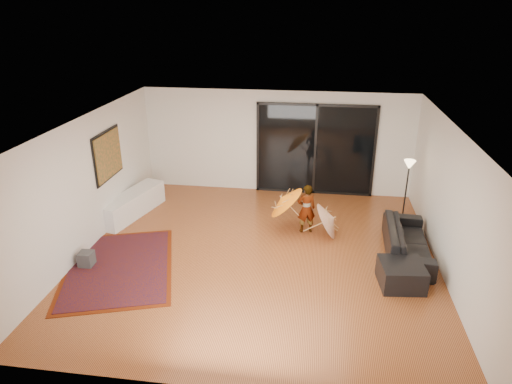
% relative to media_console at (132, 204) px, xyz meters
% --- Properties ---
extents(floor, '(7.00, 7.00, 0.00)m').
position_rel_media_console_xyz_m(floor, '(3.25, -1.48, -0.28)').
color(floor, '#AB5E2F').
rests_on(floor, ground).
extents(ceiling, '(7.00, 7.00, 0.00)m').
position_rel_media_console_xyz_m(ceiling, '(3.25, -1.48, 2.42)').
color(ceiling, white).
rests_on(ceiling, wall_back).
extents(wall_back, '(7.00, 0.00, 7.00)m').
position_rel_media_console_xyz_m(wall_back, '(3.25, 2.02, 1.07)').
color(wall_back, silver).
rests_on(wall_back, floor).
extents(wall_front, '(7.00, 0.00, 7.00)m').
position_rel_media_console_xyz_m(wall_front, '(3.25, -4.98, 1.07)').
color(wall_front, silver).
rests_on(wall_front, floor).
extents(wall_left, '(0.00, 7.00, 7.00)m').
position_rel_media_console_xyz_m(wall_left, '(-0.25, -1.48, 1.07)').
color(wall_left, silver).
rests_on(wall_left, floor).
extents(wall_right, '(0.00, 7.00, 7.00)m').
position_rel_media_console_xyz_m(wall_right, '(6.75, -1.48, 1.07)').
color(wall_right, silver).
rests_on(wall_right, floor).
extents(sliding_door, '(3.06, 0.07, 2.40)m').
position_rel_media_console_xyz_m(sliding_door, '(4.25, 1.99, 0.92)').
color(sliding_door, black).
rests_on(sliding_door, wall_back).
extents(painting, '(0.04, 1.28, 1.08)m').
position_rel_media_console_xyz_m(painting, '(-0.21, -0.48, 1.37)').
color(painting, black).
rests_on(painting, wall_left).
extents(media_console, '(0.98, 2.06, 0.56)m').
position_rel_media_console_xyz_m(media_console, '(0.00, 0.00, 0.00)').
color(media_console, white).
rests_on(media_console, floor).
extents(speaker, '(0.27, 0.27, 0.30)m').
position_rel_media_console_xyz_m(speaker, '(0.00, -2.34, -0.13)').
color(speaker, '#424244').
rests_on(speaker, floor).
extents(persian_rug, '(2.76, 3.28, 0.02)m').
position_rel_media_console_xyz_m(persian_rug, '(0.62, -2.31, -0.27)').
color(persian_rug, '#5B1D07').
rests_on(persian_rug, floor).
extents(sofa, '(0.92, 2.14, 0.62)m').
position_rel_media_console_xyz_m(sofa, '(6.20, -1.02, 0.03)').
color(sofa, black).
rests_on(sofa, floor).
extents(ottoman, '(0.83, 0.83, 0.43)m').
position_rel_media_console_xyz_m(ottoman, '(5.92, -2.15, -0.06)').
color(ottoman, black).
rests_on(ottoman, floor).
extents(floor_lamp, '(0.26, 0.26, 1.51)m').
position_rel_media_console_xyz_m(floor_lamp, '(6.35, 0.51, 0.91)').
color(floor_lamp, black).
rests_on(floor_lamp, floor).
extents(child, '(0.47, 0.37, 1.12)m').
position_rel_media_console_xyz_m(child, '(4.14, -0.29, 0.28)').
color(child, '#999999').
rests_on(child, floor).
extents(parasol_orange, '(0.76, 0.89, 0.89)m').
position_rel_media_console_xyz_m(parasol_orange, '(3.59, -0.34, 0.46)').
color(parasol_orange, orange).
rests_on(parasol_orange, child).
extents(parasol_white, '(0.58, 0.83, 0.92)m').
position_rel_media_console_xyz_m(parasol_white, '(4.74, -0.44, 0.23)').
color(parasol_white, white).
rests_on(parasol_white, floor).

